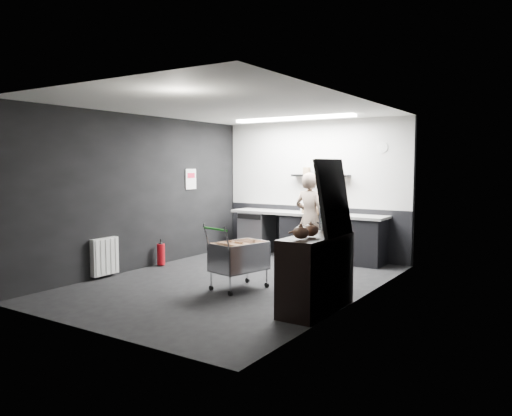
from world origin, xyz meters
The scene contains 22 objects.
floor centered at (0.00, 0.00, 0.00)m, with size 5.50×5.50×0.00m, color black.
ceiling centered at (0.00, 0.00, 2.70)m, with size 5.50×5.50×0.00m, color silver.
wall_back centered at (0.00, 2.75, 1.35)m, with size 5.50×5.50×0.00m, color black.
wall_front centered at (0.00, -2.75, 1.35)m, with size 5.50×5.50×0.00m, color black.
wall_left centered at (-2.00, 0.00, 1.35)m, with size 5.50×5.50×0.00m, color black.
wall_right centered at (2.00, 0.00, 1.35)m, with size 5.50×5.50×0.00m, color black.
kitchen_wall_panel centered at (0.00, 2.73, 1.85)m, with size 3.95×0.02×1.70m, color silver.
dado_panel centered at (0.00, 2.73, 0.50)m, with size 3.95×0.02×1.00m, color black.
floating_shelf centered at (0.20, 2.62, 1.62)m, with size 1.20×0.22×0.04m, color black.
wall_clock centered at (1.40, 2.72, 2.15)m, with size 0.20×0.20×0.03m, color silver.
poster centered at (-1.98, 1.30, 1.55)m, with size 0.02×0.30×0.40m, color white.
poster_red_band centered at (-1.98, 1.30, 1.62)m, with size 0.01×0.22×0.10m, color red.
radiator centered at (-1.94, -0.90, 0.35)m, with size 0.10×0.50×0.60m, color silver.
ceiling_strip centered at (0.00, 1.85, 2.67)m, with size 2.40×0.20×0.04m, color white.
prep_counter centered at (0.14, 2.42, 0.46)m, with size 3.20×0.61×0.90m.
person centered at (0.31, 1.97, 0.84)m, with size 0.62×0.40×1.69m, color #B9A692.
shopping_cart centered at (0.31, -0.32, 0.45)m, with size 0.70×0.98×0.95m.
sideboard centered at (1.75, -0.65, 0.60)m, with size 0.54×1.27×1.90m.
fire_extinguisher centered at (-1.85, 0.30, 0.23)m, with size 0.14×0.14×0.47m.
cardboard_box centered at (0.32, 2.37, 0.96)m, with size 0.57×0.43×0.11m, color #94744F.
pink_tub centered at (0.23, 2.42, 0.99)m, with size 0.19×0.19×0.19m, color beige.
white_container centered at (0.03, 2.37, 0.98)m, with size 0.19×0.15×0.17m, color silver.
Camera 1 is at (4.46, -6.25, 1.83)m, focal length 35.00 mm.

